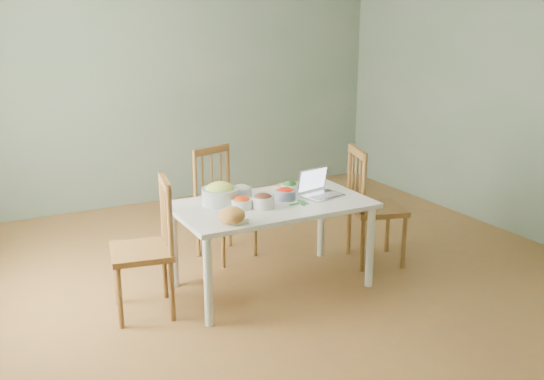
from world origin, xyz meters
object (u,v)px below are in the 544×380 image
chair_right (377,206)px  laptop (323,184)px  bread_boule (232,215)px  dining_table (272,245)px  chair_left (141,248)px  bowl_squash (220,193)px  chair_far (226,204)px

chair_right → laptop: size_ratio=3.37×
chair_right → laptop: 0.67m
chair_right → bread_boule: size_ratio=5.54×
dining_table → bread_boule: bearing=-147.6°
chair_left → bowl_squash: chair_left is taller
chair_far → bowl_squash: (-0.29, -0.57, 0.29)m
chair_right → bowl_squash: bearing=102.5°
dining_table → bread_boule: (-0.47, -0.30, 0.41)m
chair_far → chair_left: 1.17m
dining_table → chair_right: bearing=1.8°
chair_far → bowl_squash: size_ratio=3.44×
dining_table → chair_left: (-1.02, 0.04, 0.15)m
chair_left → chair_right: chair_right is taller
dining_table → chair_left: chair_left is taller
chair_left → dining_table: bearing=98.0°
chair_far → chair_left: (-0.95, -0.69, 0.01)m
laptop → dining_table: bearing=162.7°
chair_far → laptop: (0.50, -0.78, 0.31)m
chair_left → chair_right: 2.05m
bread_boule → bowl_squash: bearing=76.7°
bread_boule → laptop: (0.90, 0.25, 0.05)m
chair_left → chair_far: bearing=136.4°
bread_boule → bowl_squash: 0.47m
bread_boule → bowl_squash: (0.11, 0.46, 0.02)m
bread_boule → laptop: 0.93m
chair_left → laptop: bearing=96.9°
chair_far → bread_boule: bearing=-127.6°
chair_right → laptop: bearing=115.1°
chair_far → laptop: size_ratio=3.21×
bread_boule → bowl_squash: size_ratio=0.65×
dining_table → bowl_squash: (-0.36, 0.16, 0.43)m
chair_right → dining_table: bearing=109.6°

